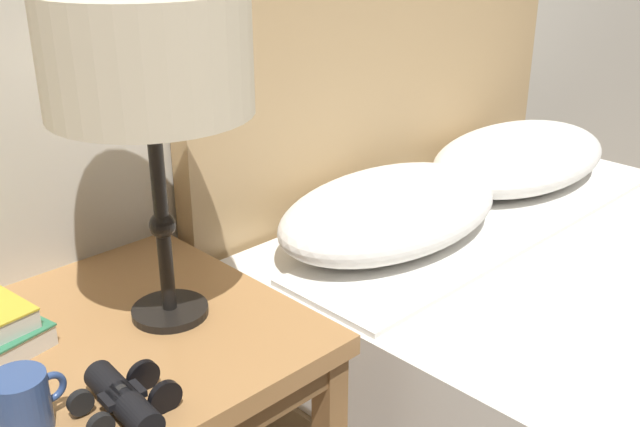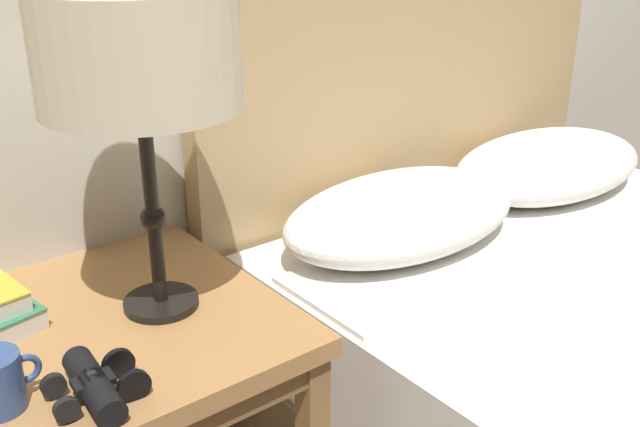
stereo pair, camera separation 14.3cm
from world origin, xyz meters
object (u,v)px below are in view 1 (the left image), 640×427
table_lamp (147,60)px  binoculars_pair (124,399)px  coffee_mug (22,403)px  nightstand (115,373)px

table_lamp → binoculars_pair: 0.49m
binoculars_pair → coffee_mug: coffee_mug is taller
coffee_mug → table_lamp: bearing=20.7°
coffee_mug → nightstand: bearing=33.6°
binoculars_pair → coffee_mug: size_ratio=1.57×
binoculars_pair → table_lamp: bearing=42.7°
binoculars_pair → nightstand: bearing=65.8°
table_lamp → coffee_mug: (-0.31, -0.12, -0.39)m
coffee_mug → binoculars_pair: bearing=-28.9°
nightstand → binoculars_pair: 0.24m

